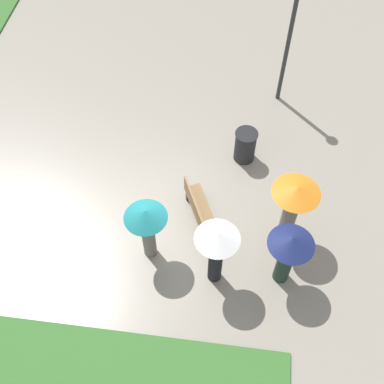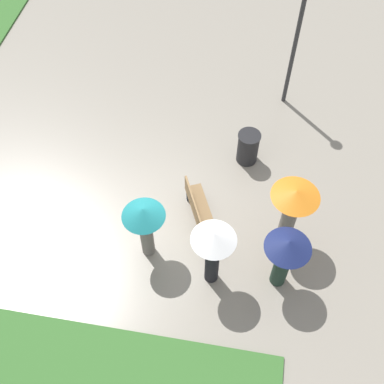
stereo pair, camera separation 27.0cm
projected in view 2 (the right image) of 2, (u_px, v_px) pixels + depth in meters
ground_plane at (169, 214)px, 12.11m from camera, size 90.00×90.00×0.00m
park_bench at (199, 213)px, 11.58m from camera, size 1.74×1.11×0.90m
lamp_post at (298, 29)px, 12.38m from camera, size 0.32×0.32×3.86m
trash_bin at (248, 147)px, 12.74m from camera, size 0.61×0.61×0.97m
crowd_person_white at (213, 247)px, 9.96m from camera, size 0.96×0.96×1.98m
crowd_person_orange at (292, 207)px, 10.63m from camera, size 1.08×1.08×1.95m
crowd_person_navy at (286, 254)px, 10.04m from camera, size 0.99×0.99×1.79m
crowd_person_teal at (144, 221)px, 10.42m from camera, size 0.95×0.95×1.81m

